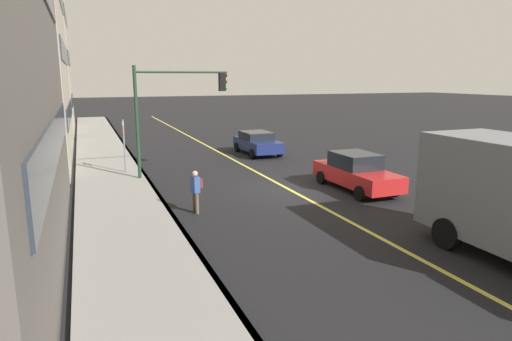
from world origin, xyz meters
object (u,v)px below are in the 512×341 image
Objects in this scene: car_red at (356,172)px; traffic_light_mast at (174,101)px; car_navy at (257,143)px; street_sign_post at (124,143)px; pedestrian_with_backpack at (196,189)px.

car_red is 9.05m from traffic_light_mast.
car_red is 10.18m from car_navy.
car_red is 1.08× the size of car_navy.
street_sign_post is (6.77, 9.10, 0.86)m from car_red.
car_navy is 0.81× the size of traffic_light_mast.
car_navy is at bearing -51.25° from traffic_light_mast.
traffic_light_mast reaches higher than car_red.
pedestrian_with_backpack is at bearing 148.49° from car_navy.
street_sign_post is at bearing 54.93° from traffic_light_mast.
traffic_light_mast is at bearing -4.83° from pedestrian_with_backpack.
street_sign_post is at bearing 111.75° from car_navy.
pedestrian_with_backpack is 0.56× the size of street_sign_post.
car_navy is 9.18m from street_sign_post.
pedestrian_with_backpack is (-10.95, 6.71, 0.16)m from car_navy.
traffic_light_mast is (-4.98, 6.21, 2.98)m from car_navy.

